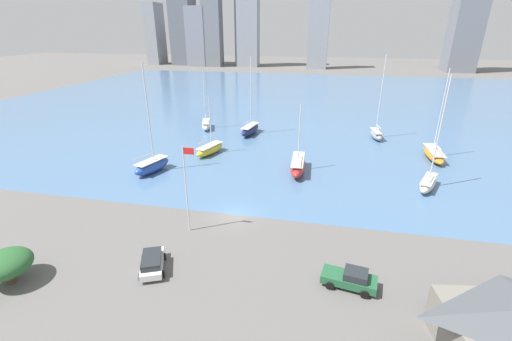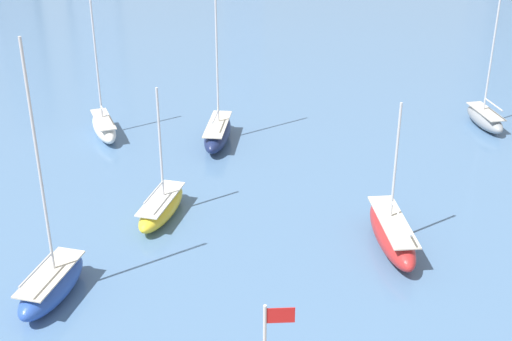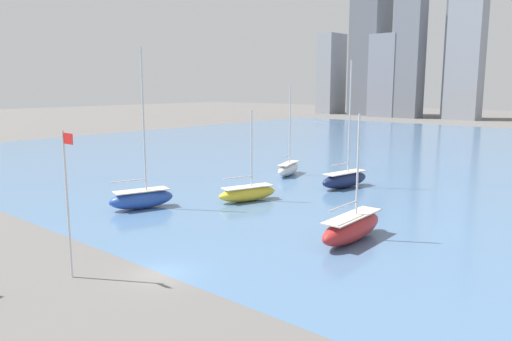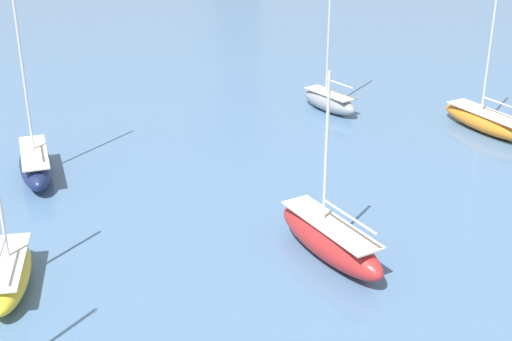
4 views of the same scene
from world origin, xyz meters
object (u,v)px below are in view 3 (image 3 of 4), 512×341
Objects in this scene: sailboat_yellow at (248,193)px; sailboat_blue at (142,198)px; flag_pole at (68,199)px; sailboat_white at (288,168)px; sailboat_red at (352,227)px; sailboat_navy at (345,179)px.

sailboat_yellow is 0.61× the size of sailboat_blue.
sailboat_white reaches higher than flag_pole.
sailboat_red is at bearing 62.51° from flag_pole.
sailboat_yellow is at bearing -85.95° from sailboat_white.
sailboat_navy is 1.24× the size of sailboat_white.
sailboat_yellow is 0.64× the size of sailboat_navy.
sailboat_blue is at bearing -107.29° from sailboat_white.
sailboat_white is at bearing 108.35° from sailboat_blue.
sailboat_yellow is 0.96× the size of sailboat_red.
flag_pole is 0.60× the size of sailboat_blue.
sailboat_yellow is 16.90m from sailboat_white.
flag_pole is at bearing -77.93° from sailboat_navy.
sailboat_white is at bearing 107.26° from flag_pole.
sailboat_navy reaches higher than sailboat_yellow.
sailboat_navy is 25.35m from sailboat_blue.
flag_pole is 0.98× the size of sailboat_yellow.
flag_pole is 0.63× the size of sailboat_navy.
flag_pole is 0.95× the size of sailboat_red.
sailboat_navy reaches higher than sailboat_red.
sailboat_white reaches higher than sailboat_yellow.
sailboat_red reaches higher than sailboat_yellow.
sailboat_red is at bearing -60.66° from sailboat_white.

